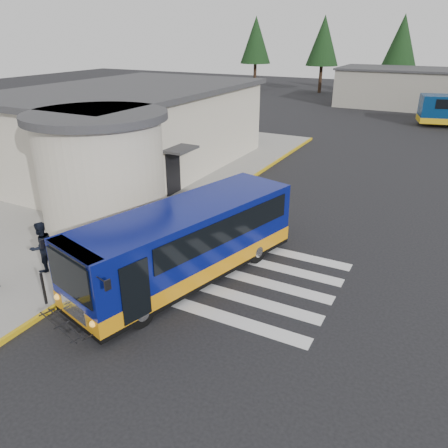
% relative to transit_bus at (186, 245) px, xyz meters
% --- Properties ---
extents(ground, '(140.00, 140.00, 0.00)m').
position_rel_transit_bus_xyz_m(ground, '(1.44, 1.71, -1.25)').
color(ground, black).
rests_on(ground, ground).
extents(sidewalk, '(10.00, 34.00, 0.15)m').
position_rel_transit_bus_xyz_m(sidewalk, '(-7.56, 5.71, -1.17)').
color(sidewalk, gray).
rests_on(sidewalk, ground).
extents(curb_strip, '(0.12, 34.00, 0.16)m').
position_rel_transit_bus_xyz_m(curb_strip, '(-2.61, 5.71, -1.17)').
color(curb_strip, gold).
rests_on(curb_strip, ground).
extents(station_building, '(12.70, 18.70, 4.80)m').
position_rel_transit_bus_xyz_m(station_building, '(-9.40, 8.62, 1.32)').
color(station_building, '#B3A997').
rests_on(station_building, ground).
extents(crosswalk, '(8.00, 5.35, 0.01)m').
position_rel_transit_bus_xyz_m(crosswalk, '(0.94, 0.91, -1.24)').
color(crosswalk, silver).
rests_on(crosswalk, ground).
extents(transit_bus, '(4.99, 9.50, 2.61)m').
position_rel_transit_bus_xyz_m(transit_bus, '(0.00, 0.00, 0.00)').
color(transit_bus, navy).
rests_on(transit_bus, ground).
extents(pedestrian_b, '(0.76, 0.94, 1.82)m').
position_rel_transit_bus_xyz_m(pedestrian_b, '(-4.58, -2.13, -0.19)').
color(pedestrian_b, black).
rests_on(pedestrian_b, sidewalk).
extents(bollard, '(0.09, 0.09, 1.08)m').
position_rel_transit_bus_xyz_m(bollard, '(-2.90, -3.61, -0.56)').
color(bollard, black).
rests_on(bollard, sidewalk).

